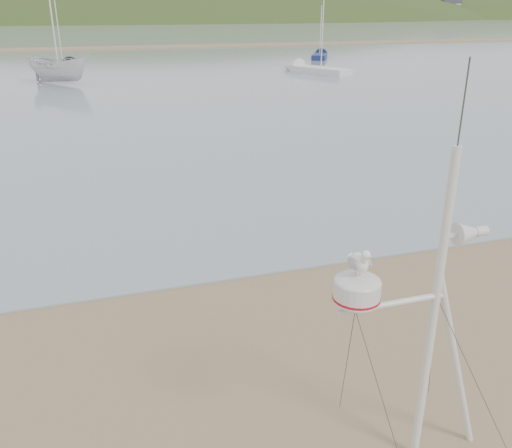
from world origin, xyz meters
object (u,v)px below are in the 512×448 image
object	(u,v)px
sailboat_dark_mid	(68,66)
sailboat_blue_far	(321,55)
sailboat_white_near	(305,69)
mast_rig	(422,382)
boat_white	(56,46)

from	to	relation	value
sailboat_dark_mid	sailboat_blue_far	bearing A→B (deg)	7.84
sailboat_blue_far	sailboat_white_near	bearing A→B (deg)	-119.61
mast_rig	sailboat_blue_far	distance (m)	54.53
sailboat_white_near	sailboat_blue_far	distance (m)	13.49
boat_white	sailboat_dark_mid	distance (m)	9.92
sailboat_white_near	sailboat_dark_mid	world-z (taller)	sailboat_white_near
mast_rig	sailboat_white_near	xyz separation A→B (m)	(14.53, 38.51, -0.83)
mast_rig	sailboat_white_near	size ratio (longest dim) A/B	0.69
boat_white	sailboat_blue_far	distance (m)	29.00
boat_white	sailboat_dark_mid	xyz separation A→B (m)	(0.54, 9.64, -2.27)
sailboat_white_near	sailboat_blue_far	bearing A→B (deg)	60.39
sailboat_blue_far	sailboat_dark_mid	size ratio (longest dim) A/B	0.87
mast_rig	boat_white	world-z (taller)	boat_white
mast_rig	sailboat_dark_mid	bearing A→B (deg)	94.93
boat_white	sailboat_white_near	xyz separation A→B (m)	(19.10, 1.39, -2.27)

